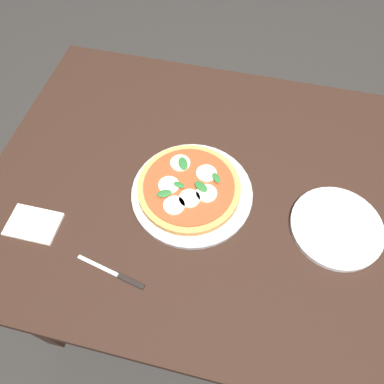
{
  "coord_description": "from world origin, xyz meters",
  "views": [
    {
      "loc": [
        -0.04,
        0.53,
        1.62
      ],
      "look_at": [
        0.08,
        0.04,
        0.79
      ],
      "focal_mm": 34.49,
      "sensor_mm": 36.0,
      "label": 1
    }
  ],
  "objects": [
    {
      "name": "ground_plane",
      "position": [
        0.0,
        0.0,
        0.0
      ],
      "size": [
        6.0,
        6.0,
        0.0
      ],
      "primitive_type": "plane",
      "color": "#2D2B28"
    },
    {
      "name": "dining_table",
      "position": [
        0.0,
        0.0,
        0.67
      ],
      "size": [
        1.28,
        0.92,
        0.78
      ],
      "color": "black",
      "rests_on": "ground_plane"
    },
    {
      "name": "serving_tray",
      "position": [
        0.08,
        0.04,
        0.78
      ],
      "size": [
        0.32,
        0.32,
        0.01
      ],
      "primitive_type": "cylinder",
      "color": "#B2B2B7",
      "rests_on": "dining_table"
    },
    {
      "name": "pizza",
      "position": [
        0.09,
        0.03,
        0.8
      ],
      "size": [
        0.27,
        0.27,
        0.03
      ],
      "color": "tan",
      "rests_on": "serving_tray"
    },
    {
      "name": "plate_white",
      "position": [
        -0.3,
        0.05,
        0.79
      ],
      "size": [
        0.23,
        0.23,
        0.01
      ],
      "primitive_type": "cylinder",
      "color": "white",
      "rests_on": "dining_table"
    },
    {
      "name": "napkin",
      "position": [
        0.45,
        0.22,
        0.78
      ],
      "size": [
        0.13,
        0.09,
        0.01
      ],
      "primitive_type": "cube",
      "rotation": [
        0.0,
        0.0,
        0.01
      ],
      "color": "white",
      "rests_on": "dining_table"
    },
    {
      "name": "knife",
      "position": [
        0.19,
        0.3,
        0.78
      ],
      "size": [
        0.18,
        0.05,
        0.01
      ],
      "color": "black",
      "rests_on": "dining_table"
    }
  ]
}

